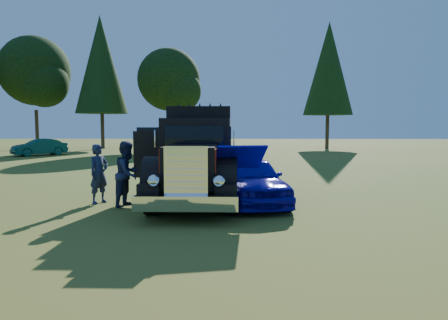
% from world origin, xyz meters
% --- Properties ---
extents(ground, '(120.00, 120.00, 0.00)m').
position_xyz_m(ground, '(0.00, 0.00, 0.00)').
color(ground, '#355B1A').
rests_on(ground, ground).
extents(treeline, '(72.10, 24.04, 13.84)m').
position_xyz_m(treeline, '(-6.02, 26.79, 7.74)').
color(treeline, '#2D2116').
rests_on(treeline, ground).
extents(diamond_t_truck, '(3.35, 7.16, 3.00)m').
position_xyz_m(diamond_t_truck, '(1.20, 2.68, 1.28)').
color(diamond_t_truck, black).
rests_on(diamond_t_truck, ground).
extents(hotrod_coupe, '(2.57, 4.57, 1.89)m').
position_xyz_m(hotrod_coupe, '(2.83, 2.22, 0.74)').
color(hotrod_coupe, '#07209E').
rests_on(hotrod_coupe, ground).
extents(spectator_near, '(0.72, 0.79, 1.82)m').
position_xyz_m(spectator_near, '(-1.79, 2.15, 0.91)').
color(spectator_near, '#1D1E44').
rests_on(spectator_near, ground).
extents(spectator_far, '(0.97, 1.11, 1.93)m').
position_xyz_m(spectator_far, '(-0.78, 1.72, 0.96)').
color(spectator_far, navy).
rests_on(spectator_far, ground).
extents(distant_teal_car, '(3.79, 3.86, 1.32)m').
position_xyz_m(distant_teal_car, '(-12.99, 21.20, 0.66)').
color(distant_teal_car, '#0A3E3E').
rests_on(distant_teal_car, ground).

